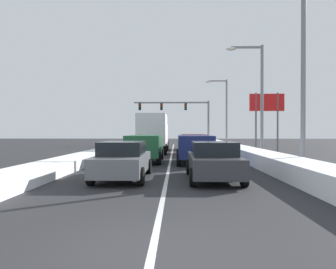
# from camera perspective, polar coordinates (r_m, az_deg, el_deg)

# --- Properties ---
(ground_plane) EXTENTS (120.00, 120.00, 0.00)m
(ground_plane) POSITION_cam_1_polar(r_m,az_deg,el_deg) (20.42, 0.45, -4.80)
(ground_plane) COLOR #28282B
(lane_stripe_between_right_lane_and_center_lane) EXTENTS (0.14, 42.66, 0.01)m
(lane_stripe_between_right_lane_and_center_lane) POSITION_cam_1_polar(r_m,az_deg,el_deg) (24.28, 0.63, -3.93)
(lane_stripe_between_right_lane_and_center_lane) COLOR silver
(lane_stripe_between_right_lane_and_center_lane) RESTS_ON ground
(snow_bank_right_shoulder) EXTENTS (1.68, 42.66, 0.75)m
(snow_bank_right_shoulder) POSITION_cam_1_polar(r_m,az_deg,el_deg) (24.74, 13.01, -3.00)
(snow_bank_right_shoulder) COLOR white
(snow_bank_right_shoulder) RESTS_ON ground
(snow_bank_left_shoulder) EXTENTS (1.83, 42.66, 0.51)m
(snow_bank_left_shoulder) POSITION_cam_1_polar(r_m,az_deg,el_deg) (24.91, -11.68, -3.24)
(snow_bank_left_shoulder) COLOR white
(snow_bank_left_shoulder) RESTS_ON ground
(sedan_charcoal_right_lane_nearest) EXTENTS (2.00, 4.50, 1.51)m
(sedan_charcoal_right_lane_nearest) POSITION_cam_1_polar(r_m,az_deg,el_deg) (12.40, 8.30, -4.77)
(sedan_charcoal_right_lane_nearest) COLOR #38383D
(sedan_charcoal_right_lane_nearest) RESTS_ON ground
(suv_navy_right_lane_second) EXTENTS (2.16, 4.90, 1.67)m
(suv_navy_right_lane_second) POSITION_cam_1_polar(r_m,az_deg,el_deg) (18.70, 4.89, -2.18)
(suv_navy_right_lane_second) COLOR navy
(suv_navy_right_lane_second) RESTS_ON ground
(suv_maroon_right_lane_third) EXTENTS (2.16, 4.90, 1.67)m
(suv_maroon_right_lane_third) POSITION_cam_1_polar(r_m,az_deg,el_deg) (25.65, 4.59, -1.42)
(suv_maroon_right_lane_third) COLOR maroon
(suv_maroon_right_lane_third) RESTS_ON ground
(sedan_tan_right_lane_fourth) EXTENTS (2.00, 4.50, 1.51)m
(sedan_tan_right_lane_fourth) POSITION_cam_1_polar(r_m,az_deg,el_deg) (32.38, 4.20, -1.45)
(sedan_tan_right_lane_fourth) COLOR #937F60
(sedan_tan_right_lane_fourth) RESTS_ON ground
(sedan_gray_center_lane_nearest) EXTENTS (2.00, 4.50, 1.51)m
(sedan_gray_center_lane_nearest) POSITION_cam_1_polar(r_m,az_deg,el_deg) (12.64, -8.26, -4.66)
(sedan_gray_center_lane_nearest) COLOR slate
(sedan_gray_center_lane_nearest) RESTS_ON ground
(suv_green_center_lane_second) EXTENTS (2.16, 4.90, 1.67)m
(suv_green_center_lane_second) POSITION_cam_1_polar(r_m,az_deg,el_deg) (19.43, -4.22, -2.07)
(suv_green_center_lane_second) COLOR #1E5633
(suv_green_center_lane_second) RESTS_ON ground
(box_truck_center_lane_third) EXTENTS (2.53, 7.20, 3.36)m
(box_truck_center_lane_third) POSITION_cam_1_polar(r_m,az_deg,el_deg) (27.61, -2.68, 0.56)
(box_truck_center_lane_third) COLOR silver
(box_truck_center_lane_third) RESTS_ON ground
(sedan_black_center_lane_fourth) EXTENTS (2.00, 4.50, 1.51)m
(sedan_black_center_lane_fourth) POSITION_cam_1_polar(r_m,az_deg,el_deg) (35.98, -2.01, -1.24)
(sedan_black_center_lane_fourth) COLOR black
(sedan_black_center_lane_fourth) RESTS_ON ground
(traffic_light_gantry) EXTENTS (10.60, 0.47, 6.20)m
(traffic_light_gantry) POSITION_cam_1_polar(r_m,az_deg,el_deg) (43.67, 2.58, 4.28)
(traffic_light_gantry) COLOR slate
(traffic_light_gantry) RESTS_ON ground
(street_lamp_right_near) EXTENTS (2.66, 0.36, 8.41)m
(street_lamp_right_near) POSITION_cam_1_polar(r_m,az_deg,el_deg) (15.82, 22.42, 11.83)
(street_lamp_right_near) COLOR gray
(street_lamp_right_near) RESTS_ON ground
(street_lamp_right_mid) EXTENTS (2.66, 0.36, 8.06)m
(street_lamp_right_mid) POSITION_cam_1_polar(r_m,az_deg,el_deg) (23.17, 16.03, 7.79)
(street_lamp_right_mid) COLOR gray
(street_lamp_right_mid) RESTS_ON ground
(street_lamp_right_far) EXTENTS (2.66, 0.36, 8.18)m
(street_lamp_right_far) POSITION_cam_1_polar(r_m,az_deg,el_deg) (38.32, 10.19, 5.05)
(street_lamp_right_far) COLOR gray
(street_lamp_right_far) RESTS_ON ground
(roadside_sign_right) EXTENTS (3.20, 0.16, 5.50)m
(roadside_sign_right) POSITION_cam_1_polar(r_m,az_deg,el_deg) (30.25, 17.71, 4.55)
(roadside_sign_right) COLOR #59595B
(roadside_sign_right) RESTS_ON ground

